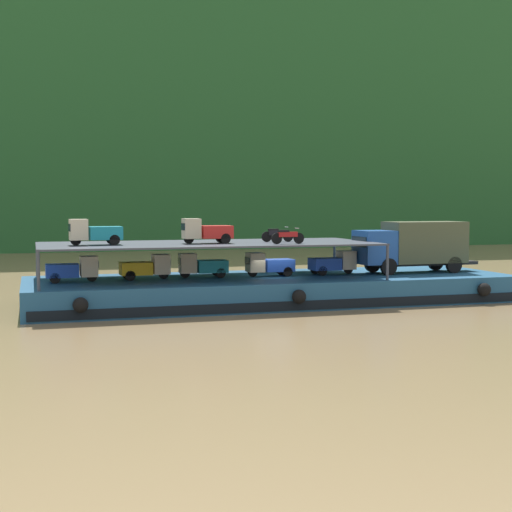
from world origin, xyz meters
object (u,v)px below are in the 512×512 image
Objects in this scene: mini_truck_upper_stern at (95,232)px; motorcycle_upper_port at (287,236)px; mini_truck_lower_mid at (202,265)px; mini_truck_lower_aft at (146,267)px; mini_truck_upper_mid at (206,231)px; covered_lorry at (413,245)px; motorcycle_upper_centre at (277,234)px; cargo_barge at (273,289)px; mini_truck_lower_bow at (333,263)px; mini_truck_lower_stern at (73,269)px; mini_truck_lower_fore at (269,264)px.

mini_truck_upper_stern is 10.36m from motorcycle_upper_port.
mini_truck_upper_stern is (-6.06, -1.02, 2.00)m from mini_truck_lower_mid.
mini_truck_lower_aft is 1.01× the size of mini_truck_upper_mid.
covered_lorry is 16.23m from mini_truck_lower_aft.
motorcycle_upper_centre is at bearing 7.90° from mini_truck_upper_mid.
mini_truck_upper_mid is 1.45× the size of motorcycle_upper_centre.
cargo_barge is 10.04× the size of mini_truck_lower_mid.
covered_lorry is at bearing -4.69° from mini_truck_lower_bow.
mini_truck_lower_stern is 11.62m from motorcycle_upper_centre.
mini_truck_lower_fore is at bearing 143.81° from cargo_barge.
mini_truck_lower_fore is at bearing 177.80° from covered_lorry.
cargo_barge is 9.96× the size of mini_truck_lower_bow.
mini_truck_lower_fore is (3.85, -0.42, 0.00)m from mini_truck_lower_mid.
mini_truck_lower_aft is (3.95, 0.26, 0.00)m from mini_truck_lower_stern.
mini_truck_lower_mid is 3.87m from mini_truck_lower_fore.
motorcycle_upper_port is (-8.82, -2.07, 0.74)m from covered_lorry.
mini_truck_upper_stern reaches higher than mini_truck_lower_bow.
covered_lorry is at bearing -2.12° from mini_truck_lower_aft.
motorcycle_upper_port is at bearing -22.25° from mini_truck_upper_mid.
mini_truck_upper_stern is 1.01× the size of mini_truck_upper_mid.
mini_truck_lower_bow is (-5.05, 0.41, -1.00)m from covered_lorry.
motorcycle_upper_port is at bearing -87.46° from cargo_barge.
mini_truck_upper_mid is at bearing -174.39° from mini_truck_lower_bow.
motorcycle_upper_centre is at bearing -13.88° from mini_truck_lower_fore.
mini_truck_lower_mid is (-12.96, 0.77, -1.00)m from covered_lorry.
cargo_barge is at bearing -174.59° from motorcycle_upper_centre.
motorcycle_upper_centre reaches higher than mini_truck_lower_stern.
mini_truck_lower_fore is 1.01× the size of mini_truck_upper_mid.
covered_lorry is 2.86× the size of mini_truck_lower_mid.
motorcycle_upper_centre is (0.46, -0.11, 1.74)m from mini_truck_lower_fore.
covered_lorry is 13.02m from mini_truck_upper_mid.
mini_truck_upper_stern is (-13.96, -0.66, 2.00)m from mini_truck_lower_bow.
mini_truck_lower_aft is at bearing 163.30° from mini_truck_upper_mid.
mini_truck_lower_fore is 2.99m from motorcycle_upper_port.
mini_truck_lower_bow is 14.12m from mini_truck_upper_stern.
mini_truck_upper_stern is at bearing -177.29° from mini_truck_lower_bow.
motorcycle_upper_centre is at bearing 2.67° from mini_truck_upper_stern.
mini_truck_lower_fore is (-9.11, 0.35, -1.00)m from covered_lorry.
mini_truck_lower_fore is at bearing 0.07° from mini_truck_lower_stern.
mini_truck_lower_mid is at bearing 172.88° from motorcycle_upper_centre.
motorcycle_upper_port reaches higher than mini_truck_lower_bow.
mini_truck_lower_mid is at bearing 176.58° from covered_lorry.
mini_truck_upper_mid is 1.45× the size of motorcycle_upper_port.
mini_truck_lower_aft and mini_truck_lower_fore have the same top height.
mini_truck_lower_bow is (11.14, -0.18, 0.00)m from mini_truck_lower_aft.
mini_truck_lower_mid reaches higher than cargo_barge.
mini_truck_upper_mid is (-4.06, -0.58, 3.44)m from cargo_barge.
cargo_barge is 3.20m from motorcycle_upper_centre.
mini_truck_upper_mid reaches higher than mini_truck_lower_mid.
mini_truck_lower_fore is at bearing 166.12° from motorcycle_upper_centre.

